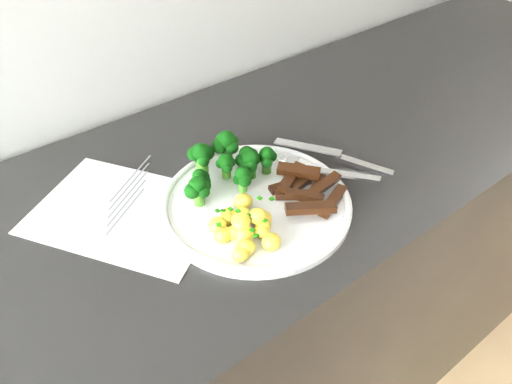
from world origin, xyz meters
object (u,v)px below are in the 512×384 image
counter (242,326)px  recipe_paper (126,212)px  broccoli (225,162)px  potatoes (244,226)px  fork (322,169)px  knife (348,161)px  plate (256,202)px  beef_strips (307,189)px

counter → recipe_paper: bearing=168.7°
broccoli → potatoes: 0.14m
potatoes → fork: 0.19m
potatoes → broccoli: bearing=66.8°
potatoes → fork: size_ratio=0.64×
recipe_paper → fork: bearing=-22.5°
knife → counter: bearing=153.3°
recipe_paper → plate: 0.21m
potatoes → beef_strips: potatoes is taller
counter → broccoli: (-0.02, -0.00, 0.48)m
counter → broccoli: bearing=-179.0°
recipe_paper → fork: (0.31, -0.13, 0.02)m
recipe_paper → broccoli: 0.18m
broccoli → counter: bearing=1.0°
counter → potatoes: (-0.08, -0.12, 0.46)m
beef_strips → fork: 0.06m
counter → recipe_paper: 0.48m
plate → broccoli: broccoli is taller
counter → recipe_paper: (-0.19, 0.04, 0.44)m
plate → fork: 0.13m
potatoes → knife: potatoes is taller
recipe_paper → beef_strips: (0.25, -0.15, 0.02)m
counter → beef_strips: (0.06, -0.11, 0.46)m
beef_strips → fork: (0.06, 0.03, -0.00)m
plate → knife: 0.20m
plate → recipe_paper: bearing=146.4°
plate → beef_strips: (0.07, -0.04, 0.01)m
recipe_paper → beef_strips: bearing=-31.5°
broccoli → knife: 0.22m
knife → fork: bearing=179.0°
counter → knife: bearing=-26.7°
plate → beef_strips: bearing=-26.1°
potatoes → fork: (0.19, 0.03, -0.01)m
potatoes → knife: 0.26m
plate → fork: size_ratio=1.62×
plate → broccoli: size_ratio=1.73×
broccoli → recipe_paper: bearing=166.9°
counter → recipe_paper: recipe_paper is taller
beef_strips → counter: bearing=116.1°
potatoes → knife: bearing=7.5°
recipe_paper → plate: (0.17, -0.12, 0.01)m
potatoes → fork: potatoes is taller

